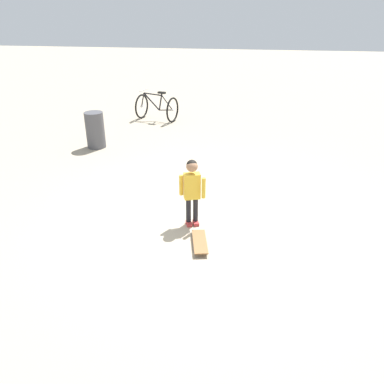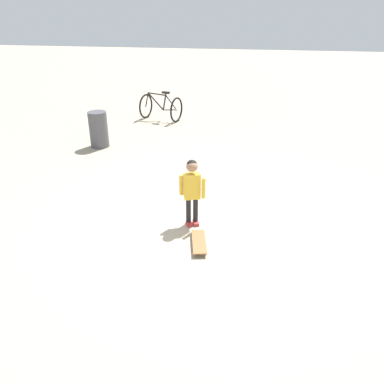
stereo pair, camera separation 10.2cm
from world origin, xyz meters
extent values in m
plane|color=tan|center=(0.00, 0.00, 0.00)|extent=(50.00, 50.00, 0.00)
cylinder|color=black|center=(0.32, -0.10, 0.24)|extent=(0.08, 0.08, 0.42)
cube|color=#B73333|center=(0.35, -0.09, 0.03)|extent=(0.17, 0.12, 0.05)
cylinder|color=black|center=(0.35, -0.21, 0.24)|extent=(0.08, 0.08, 0.42)
cube|color=#B73333|center=(0.38, -0.20, 0.03)|extent=(0.17, 0.12, 0.05)
cube|color=gold|center=(0.34, -0.15, 0.65)|extent=(0.21, 0.27, 0.40)
cylinder|color=gold|center=(0.38, 0.03, 0.65)|extent=(0.06, 0.06, 0.32)
cylinder|color=gold|center=(0.33, -0.32, 0.65)|extent=(0.06, 0.06, 0.32)
sphere|color=#9E7051|center=(0.34, -0.15, 0.96)|extent=(0.17, 0.17, 0.17)
sphere|color=black|center=(0.33, -0.16, 0.98)|extent=(0.16, 0.16, 0.16)
cube|color=olive|center=(0.92, 0.04, 0.07)|extent=(0.63, 0.31, 0.02)
cube|color=#B7B7BC|center=(1.12, 0.09, 0.05)|extent=(0.05, 0.11, 0.02)
cube|color=#B7B7BC|center=(0.71, 0.00, 0.05)|extent=(0.05, 0.11, 0.02)
cylinder|color=beige|center=(1.11, 0.16, 0.03)|extent=(0.06, 0.04, 0.06)
cylinder|color=beige|center=(1.14, 0.02, 0.03)|extent=(0.06, 0.04, 0.06)
cylinder|color=beige|center=(0.69, 0.07, 0.03)|extent=(0.06, 0.04, 0.06)
cylinder|color=beige|center=(0.72, -0.07, 0.03)|extent=(0.06, 0.04, 0.06)
torus|color=black|center=(-5.49, -2.53, 0.36)|extent=(0.70, 0.24, 0.71)
torus|color=black|center=(-5.21, -1.55, 0.36)|extent=(0.70, 0.24, 0.71)
cylinder|color=#B7B7BC|center=(-5.49, -2.53, 0.36)|extent=(0.07, 0.07, 0.06)
cylinder|color=#B7B7BC|center=(-5.21, -1.55, 0.36)|extent=(0.07, 0.07, 0.06)
cylinder|color=black|center=(-5.40, -2.20, 0.53)|extent=(0.18, 0.51, 0.48)
cylinder|color=black|center=(-5.38, -2.15, 0.75)|extent=(0.20, 0.58, 0.06)
cylinder|color=black|center=(-5.32, -1.92, 0.54)|extent=(0.08, 0.14, 0.48)
cylinder|color=black|center=(-5.27, -1.76, 0.33)|extent=(0.15, 0.42, 0.08)
cylinder|color=black|center=(-5.26, -1.71, 0.55)|extent=(0.12, 0.35, 0.40)
cylinder|color=black|center=(-5.48, -2.48, 0.56)|extent=(0.07, 0.13, 0.41)
cube|color=black|center=(-5.30, -1.87, 0.82)|extent=(0.16, 0.24, 0.05)
cylinder|color=#B7B7BC|center=(-5.47, -2.44, 0.84)|extent=(0.45, 0.15, 0.02)
cylinder|color=#4C4C51|center=(-2.84, -2.93, 0.42)|extent=(0.43, 0.43, 0.84)
camera|label=1|loc=(5.44, 0.61, 3.09)|focal=35.97mm
camera|label=2|loc=(5.43, 0.71, 3.09)|focal=35.97mm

